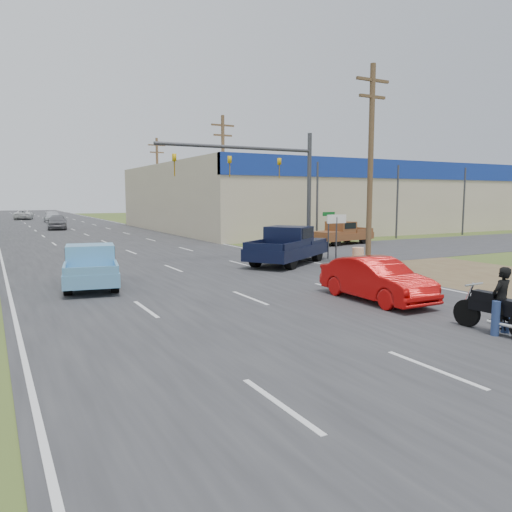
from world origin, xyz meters
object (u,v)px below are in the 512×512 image
red_convertible (376,280)px  blue_pickup (91,265)px  rider (501,303)px  distant_car_white (24,215)px  distant_car_grey (57,222)px  motorcycle (503,315)px  brown_pickup (341,233)px  distant_car_silver (53,217)px  navy_pickup (289,245)px

red_convertible → blue_pickup: 10.68m
rider → blue_pickup: size_ratio=0.32×
rider → distant_car_white: (-6.51, 74.53, -0.09)m
distant_car_grey → rider: bearing=-76.7°
red_convertible → motorcycle: red_convertible is taller
red_convertible → rider: bearing=-90.1°
brown_pickup → distant_car_grey: (-16.06, 27.03, -0.05)m
blue_pickup → distant_car_grey: 36.21m
brown_pickup → distant_car_grey: brown_pickup is taller
distant_car_silver → red_convertible: bearing=-84.6°
brown_pickup → distant_car_white: 56.45m
red_convertible → distant_car_grey: bearing=96.7°
motorcycle → blue_pickup: 14.26m
brown_pickup → distant_car_white: (-17.70, 53.61, -0.11)m
motorcycle → brown_pickup: size_ratio=0.45×
navy_pickup → distant_car_white: (-8.87, 60.73, -0.25)m
motorcycle → rider: 0.29m
distant_car_silver → blue_pickup: bearing=-92.8°
blue_pickup → red_convertible: bearing=-33.2°
blue_pickup → brown_pickup: bearing=35.1°
navy_pickup → distant_car_silver: navy_pickup is taller
motorcycle → rider: size_ratio=1.45×
navy_pickup → motorcycle: bearing=-43.9°
red_convertible → distant_car_grey: 43.62m
brown_pickup → distant_car_silver: (-14.87, 42.41, -0.10)m
blue_pickup → navy_pickup: 10.36m
navy_pickup → distant_car_silver: bearing=152.7°
rider → distant_car_white: rider is taller
motorcycle → rider: (-0.01, 0.07, 0.28)m
distant_car_grey → distant_car_silver: distant_car_grey is taller
distant_car_white → motorcycle: bearing=103.6°
distant_car_grey → distant_car_white: size_ratio=0.88×
motorcycle → distant_car_grey: distant_car_grey is taller
brown_pickup → distant_car_grey: size_ratio=1.15×
navy_pickup → distant_car_grey: (-7.22, 34.15, -0.19)m
blue_pickup → distant_car_grey: bearing=94.9°
distant_car_white → brown_pickup: bearing=116.9°
red_convertible → distant_car_silver: (-3.70, 58.72, 0.02)m
motorcycle → distant_car_white: bearing=90.5°
distant_car_grey → red_convertible: bearing=-76.0°
red_convertible → motorcycle: (-0.02, -4.67, -0.18)m
motorcycle → rider: bearing=90.0°
distant_car_grey → distant_car_silver: 15.42m
red_convertible → brown_pickup: bearing=55.8°
motorcycle → distant_car_silver: (-3.68, 63.39, 0.20)m
rider → blue_pickup: (-7.81, 11.86, 0.01)m
motorcycle → navy_pickup: size_ratio=0.39×
distant_car_silver → distant_car_grey: bearing=-92.7°
rider → distant_car_white: 74.81m
distant_car_silver → distant_car_white: 11.55m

